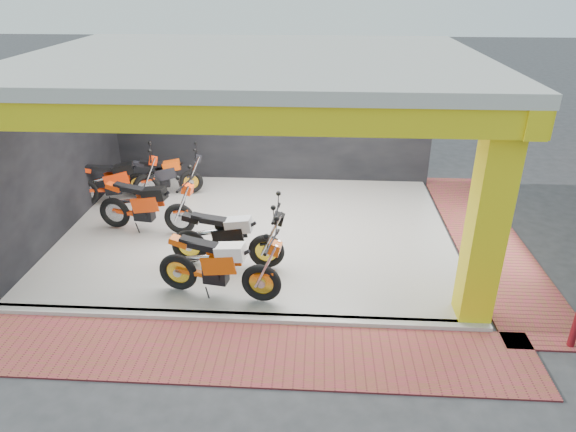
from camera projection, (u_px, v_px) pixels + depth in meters
name	position (u px, v px, depth m)	size (l,w,h in m)	color
ground	(245.00, 285.00, 9.15)	(80.00, 80.00, 0.00)	#2D2D30
showroom_floor	(258.00, 232.00, 10.93)	(8.00, 6.00, 0.10)	silver
showroom_ceiling	(253.00, 60.00, 9.40)	(8.40, 6.40, 0.20)	beige
back_wall	(270.00, 116.00, 12.99)	(8.20, 0.20, 3.50)	black
left_wall	(55.00, 152.00, 10.42)	(0.20, 6.20, 3.50)	black
corner_column	(488.00, 221.00, 7.51)	(0.50, 0.50, 3.50)	yellow
header_beam_front	(226.00, 117.00, 6.83)	(8.40, 0.30, 0.40)	yellow
header_beam_right	(472.00, 79.00, 9.31)	(0.30, 6.40, 0.40)	yellow
floor_kerb	(236.00, 318.00, 8.21)	(8.00, 0.20, 0.10)	silver
paver_front	(228.00, 352.00, 7.52)	(9.00, 1.40, 0.03)	maroon
paver_right	(487.00, 240.00, 10.68)	(1.40, 7.00, 0.03)	maroon
moto_hero	(261.00, 265.00, 8.23)	(2.26, 0.84, 1.38)	#E04E09
moto_row_a	(266.00, 235.00, 9.19)	(2.23, 0.83, 1.36)	black
moto_row_b	(178.00, 204.00, 10.41)	(2.25, 0.84, 1.38)	#FF3E0A
moto_row_c	(190.00, 171.00, 12.44)	(1.95, 0.72, 1.19)	black
moto_row_d	(145.00, 175.00, 12.03)	(2.14, 0.79, 1.31)	#FF360A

